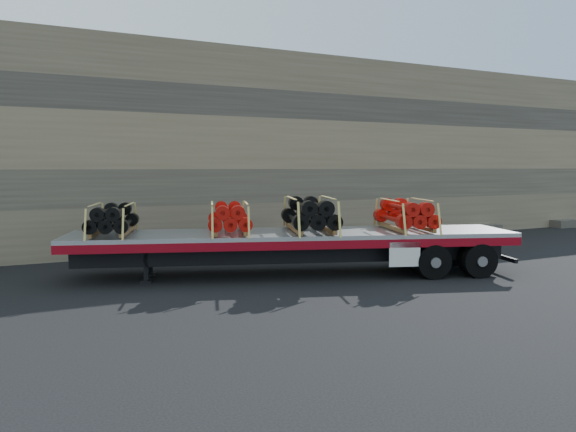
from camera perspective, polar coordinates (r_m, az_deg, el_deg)
name	(u,v)px	position (r m, az deg, el deg)	size (l,w,h in m)	color
ground	(292,275)	(15.02, 0.44, -6.02)	(120.00, 120.00, 0.00)	black
rock_wall	(210,150)	(20.75, -7.88, 6.69)	(44.00, 3.00, 7.00)	#7A6B54
trailer	(293,253)	(14.91, 0.52, -3.83)	(11.64, 2.24, 1.16)	#ADAFB5
bundle_front	(113,220)	(14.85, -17.40, -0.40)	(1.04, 2.08, 0.74)	black
bundle_midfront	(229,218)	(14.65, -6.00, -0.24)	(1.06, 2.12, 0.75)	#AE0F09
bundle_midrear	(310,215)	(14.86, 2.22, 0.08)	(1.22, 2.44, 0.86)	black
bundle_rear	(405,215)	(15.54, 11.83, 0.06)	(1.12, 2.24, 0.80)	#AE0F09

